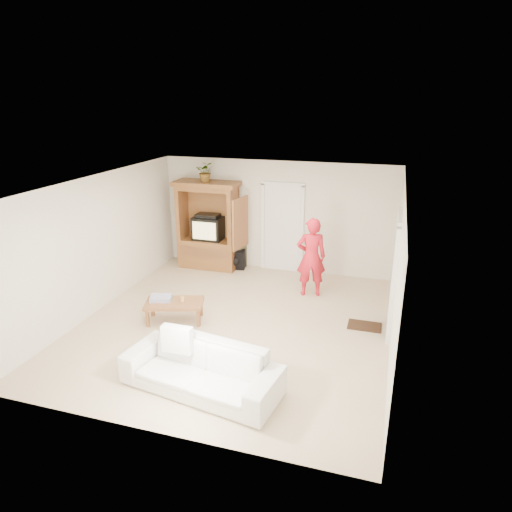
{
  "coord_description": "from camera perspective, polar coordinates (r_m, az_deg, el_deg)",
  "views": [
    {
      "loc": [
        2.57,
        -7.08,
        3.98
      ],
      "look_at": [
        0.23,
        0.6,
        1.15
      ],
      "focal_mm": 32.0,
      "sensor_mm": 36.0,
      "label": 1
    }
  ],
  "objects": [
    {
      "name": "wall_right",
      "position": [
        7.57,
        17.21,
        -2.23
      ],
      "size": [
        0.0,
        6.0,
        6.0
      ],
      "primitive_type": "plane",
      "rotation": [
        1.57,
        0.0,
        -1.57
      ],
      "color": "silver",
      "rests_on": "floor"
    },
    {
      "name": "candle",
      "position": [
        8.52,
        -9.2,
        -5.36
      ],
      "size": [
        0.08,
        0.08,
        0.1
      ],
      "primitive_type": "cylinder",
      "color": "tan",
      "rests_on": "coffee_table"
    },
    {
      "name": "plant",
      "position": [
        10.69,
        -6.31,
        10.43
      ],
      "size": [
        0.48,
        0.43,
        0.46
      ],
      "primitive_type": "imported",
      "rotation": [
        0.0,
        0.0,
        0.21
      ],
      "color": "#4C7238",
      "rests_on": "armoire"
    },
    {
      "name": "framed_picture",
      "position": [
        9.29,
        17.41,
        3.67
      ],
      "size": [
        0.03,
        0.6,
        0.48
      ],
      "primitive_type": "cube",
      "color": "black",
      "rests_on": "wall_right"
    },
    {
      "name": "man",
      "position": [
        9.46,
        6.91,
        -0.14
      ],
      "size": [
        0.7,
        0.56,
        1.67
      ],
      "primitive_type": "imported",
      "rotation": [
        0.0,
        0.0,
        3.43
      ],
      "color": "red",
      "rests_on": "floor"
    },
    {
      "name": "floor",
      "position": [
        8.51,
        -2.67,
        -8.46
      ],
      "size": [
        6.0,
        6.0,
        0.0
      ],
      "primitive_type": "plane",
      "color": "tan",
      "rests_on": "ground"
    },
    {
      "name": "doormat",
      "position": [
        8.65,
        13.4,
        -8.49
      ],
      "size": [
        0.6,
        0.4,
        0.02
      ],
      "primitive_type": "cube",
      "color": "#382316",
      "rests_on": "floor"
    },
    {
      "name": "towel",
      "position": [
        8.67,
        -11.8,
        -5.17
      ],
      "size": [
        0.45,
        0.38,
        0.08
      ],
      "primitive_type": "cube",
      "rotation": [
        0.0,
        0.0,
        0.3
      ],
      "color": "#EC4EA6",
      "rests_on": "coffee_table"
    },
    {
      "name": "wall_left",
      "position": [
        9.25,
        -19.09,
        1.48
      ],
      "size": [
        0.0,
        6.0,
        6.0
      ],
      "primitive_type": "plane",
      "rotation": [
        1.57,
        0.0,
        1.57
      ],
      "color": "silver",
      "rests_on": "floor"
    },
    {
      "name": "wall_back",
      "position": [
        10.74,
        2.59,
        4.95
      ],
      "size": [
        5.5,
        0.0,
        5.5
      ],
      "primitive_type": "plane",
      "rotation": [
        1.57,
        0.0,
        0.0
      ],
      "color": "silver",
      "rests_on": "floor"
    },
    {
      "name": "ceiling",
      "position": [
        7.65,
        -2.98,
        9.01
      ],
      "size": [
        6.0,
        6.0,
        0.0
      ],
      "primitive_type": "plane",
      "rotation": [
        3.14,
        0.0,
        0.0
      ],
      "color": "white",
      "rests_on": "floor"
    },
    {
      "name": "sofa",
      "position": [
        6.68,
        -6.86,
        -13.82
      ],
      "size": [
        2.39,
        1.25,
        0.67
      ],
      "primitive_type": "imported",
      "rotation": [
        0.0,
        0.0,
        -0.16
      ],
      "color": "white",
      "rests_on": "floor"
    },
    {
      "name": "wall_front",
      "position": [
        5.51,
        -13.52,
        -10.26
      ],
      "size": [
        5.5,
        0.0,
        5.5
      ],
      "primitive_type": "plane",
      "rotation": [
        -1.57,
        0.0,
        0.0
      ],
      "color": "silver",
      "rests_on": "floor"
    },
    {
      "name": "coffee_table",
      "position": [
        8.59,
        -10.17,
        -5.97
      ],
      "size": [
        1.18,
        0.87,
        0.39
      ],
      "rotation": [
        0.0,
        0.0,
        0.31
      ],
      "color": "brown",
      "rests_on": "floor"
    },
    {
      "name": "doorway_right",
      "position": [
        8.23,
        16.89,
        -2.54
      ],
      "size": [
        0.05,
        0.9,
        2.04
      ],
      "primitive_type": "cube",
      "color": "black",
      "rests_on": "floor"
    },
    {
      "name": "backpack_black",
      "position": [
        11.01,
        -2.41,
        -0.47
      ],
      "size": [
        0.4,
        0.26,
        0.48
      ],
      "primitive_type": null,
      "rotation": [
        0.0,
        0.0,
        0.1
      ],
      "color": "black",
      "rests_on": "floor"
    },
    {
      "name": "door_back",
      "position": [
        10.75,
        3.3,
        3.41
      ],
      "size": [
        0.85,
        0.05,
        2.04
      ],
      "primitive_type": "cube",
      "color": "white",
      "rests_on": "floor"
    },
    {
      "name": "armoire",
      "position": [
        11.02,
        -5.86,
        3.14
      ],
      "size": [
        1.82,
        1.14,
        2.1
      ],
      "color": "brown",
      "rests_on": "floor"
    },
    {
      "name": "backpack_olive",
      "position": [
        11.13,
        -2.36,
        0.41
      ],
      "size": [
        0.44,
        0.38,
        0.71
      ],
      "primitive_type": null,
      "rotation": [
        0.0,
        0.0,
        -0.33
      ],
      "color": "#47442B",
      "rests_on": "floor"
    }
  ]
}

